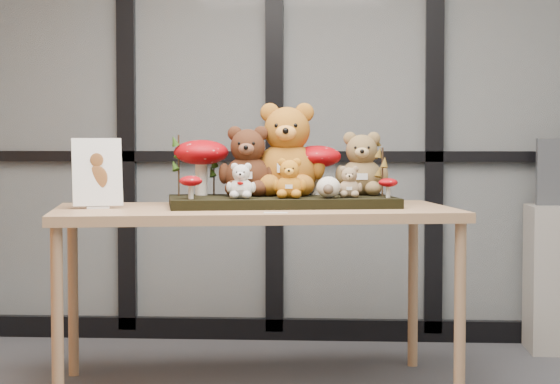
# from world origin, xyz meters

# --- Properties ---
(glass_partition) EXTENTS (4.90, 0.06, 2.78)m
(glass_partition) POSITION_xyz_m (-0.00, 2.47, 1.42)
(glass_partition) COLOR #2D383F
(glass_partition) RESTS_ON floor
(display_table) EXTENTS (1.92, 1.21, 0.84)m
(display_table) POSITION_xyz_m (-0.46, 1.29, 0.77)
(display_table) COLOR tan
(display_table) RESTS_ON floor
(diorama_tray) EXTENTS (1.11, 0.70, 0.04)m
(diorama_tray) POSITION_xyz_m (-0.34, 1.38, 0.86)
(diorama_tray) COLOR black
(diorama_tray) RESTS_ON display_table
(bear_pooh_yellow) EXTENTS (0.42, 0.39, 0.48)m
(bear_pooh_yellow) POSITION_xyz_m (-0.32, 1.52, 1.12)
(bear_pooh_yellow) COLOR #A8631A
(bear_pooh_yellow) RESTS_ON diorama_tray
(bear_brown_medium) EXTENTS (0.31, 0.29, 0.36)m
(bear_brown_medium) POSITION_xyz_m (-0.51, 1.45, 1.06)
(bear_brown_medium) COLOR #452212
(bear_brown_medium) RESTS_ON diorama_tray
(bear_tan_back) EXTENTS (0.29, 0.27, 0.33)m
(bear_tan_back) POSITION_xyz_m (0.03, 1.54, 1.05)
(bear_tan_back) COLOR olive
(bear_tan_back) RESTS_ON diorama_tray
(bear_small_yellow) EXTENTS (0.17, 0.16, 0.20)m
(bear_small_yellow) POSITION_xyz_m (-0.30, 1.26, 0.98)
(bear_small_yellow) COLOR orange
(bear_small_yellow) RESTS_ON diorama_tray
(bear_white_bow) EXTENTS (0.15, 0.14, 0.17)m
(bear_white_bow) POSITION_xyz_m (-0.51, 1.21, 0.97)
(bear_white_bow) COLOR white
(bear_white_bow) RESTS_ON diorama_tray
(bear_beige_small) EXTENTS (0.14, 0.13, 0.16)m
(bear_beige_small) POSITION_xyz_m (-0.03, 1.33, 0.96)
(bear_beige_small) COLOR #9B7E5B
(bear_beige_small) RESTS_ON diorama_tray
(plush_cream_hedgehog) EXTENTS (0.09, 0.09, 0.11)m
(plush_cream_hedgehog) POSITION_xyz_m (-0.12, 1.27, 0.94)
(plush_cream_hedgehog) COLOR white
(plush_cream_hedgehog) RESTS_ON diorama_tray
(mushroom_back_left) EXTENTS (0.26, 0.26, 0.29)m
(mushroom_back_left) POSITION_xyz_m (-0.73, 1.48, 1.03)
(mushroom_back_left) COLOR #94040B
(mushroom_back_left) RESTS_ON diorama_tray
(mushroom_back_right) EXTENTS (0.23, 0.23, 0.26)m
(mushroom_back_right) POSITION_xyz_m (-0.19, 1.56, 1.01)
(mushroom_back_right) COLOR #94040B
(mushroom_back_right) RESTS_ON diorama_tray
(mushroom_front_left) EXTENTS (0.10, 0.10, 0.11)m
(mushroom_front_left) POSITION_xyz_m (-0.73, 1.18, 0.94)
(mushroom_front_left) COLOR #94040B
(mushroom_front_left) RESTS_ON diorama_tray
(mushroom_front_right) EXTENTS (0.09, 0.09, 0.10)m
(mushroom_front_right) POSITION_xyz_m (0.15, 1.33, 0.93)
(mushroom_front_right) COLOR #94040B
(mushroom_front_right) RESTS_ON diorama_tray
(sprig_green_far_left) EXTENTS (0.05, 0.05, 0.29)m
(sprig_green_far_left) POSITION_xyz_m (-0.83, 1.43, 1.03)
(sprig_green_far_left) COLOR #12350C
(sprig_green_far_left) RESTS_ON diorama_tray
(sprig_green_mid_left) EXTENTS (0.05, 0.05, 0.22)m
(sprig_green_mid_left) POSITION_xyz_m (-0.67, 1.51, 0.99)
(sprig_green_mid_left) COLOR #12350C
(sprig_green_mid_left) RESTS_ON diorama_tray
(sprig_dry_far_right) EXTENTS (0.05, 0.05, 0.28)m
(sprig_dry_far_right) POSITION_xyz_m (0.08, 1.57, 1.02)
(sprig_dry_far_right) COLOR brown
(sprig_dry_far_right) RESTS_ON diorama_tray
(sprig_dry_mid_right) EXTENTS (0.05, 0.05, 0.23)m
(sprig_dry_mid_right) POSITION_xyz_m (0.12, 1.45, 1.00)
(sprig_dry_mid_right) COLOR brown
(sprig_dry_mid_right) RESTS_ON diorama_tray
(sprig_green_centre) EXTENTS (0.05, 0.05, 0.20)m
(sprig_green_centre) POSITION_xyz_m (-0.47, 1.56, 0.99)
(sprig_green_centre) COLOR #12350C
(sprig_green_centre) RESTS_ON diorama_tray
(sign_holder) EXTENTS (0.23, 0.14, 0.31)m
(sign_holder) POSITION_xyz_m (-1.16, 1.18, 0.99)
(sign_holder) COLOR silver
(sign_holder) RESTS_ON display_table
(label_card) EXTENTS (0.10, 0.03, 0.00)m
(label_card) POSITION_xyz_m (-0.34, 0.95, 0.84)
(label_card) COLOR white
(label_card) RESTS_ON display_table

